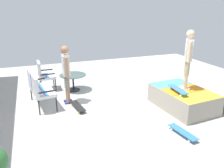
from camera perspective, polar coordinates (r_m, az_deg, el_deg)
ground_plane at (r=6.64m, az=3.55°, el=-6.26°), size 12.00×12.00×0.10m
skate_ramp at (r=6.80m, az=17.67°, el=-3.50°), size 1.90×2.09×0.57m
patio_bench at (r=6.78m, az=-18.28°, el=-0.60°), size 1.32×0.73×1.02m
patio_chair_near_house at (r=8.08m, az=-16.99°, el=2.64°), size 0.63×0.56×1.02m
patio_table at (r=7.86m, az=-9.83°, el=1.18°), size 0.90×0.90×0.57m
person_watching at (r=6.71m, az=-11.55°, el=3.41°), size 0.48×0.24×1.74m
person_skater at (r=6.47m, az=18.77°, el=6.79°), size 0.41×0.36×1.65m
skateboard_by_bench at (r=6.54m, az=-8.64°, el=-5.60°), size 0.82×0.31×0.10m
skateboard_spare at (r=5.48m, az=17.48°, el=-11.52°), size 0.82×0.30×0.10m
skateboard_on_ramp at (r=6.37m, az=16.37°, el=-1.35°), size 0.81×0.27×0.10m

